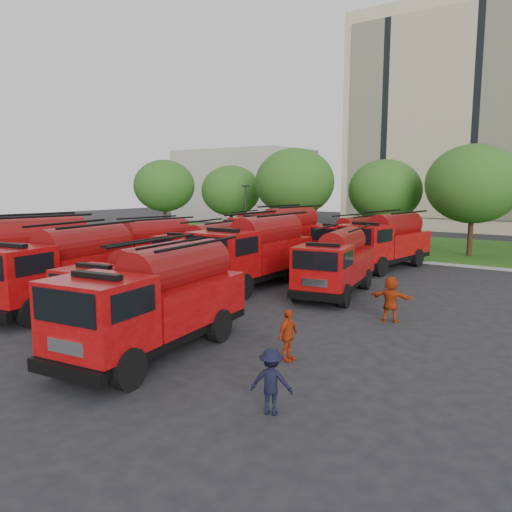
{
  "coord_description": "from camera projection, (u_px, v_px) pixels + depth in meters",
  "views": [
    {
      "loc": [
        13.85,
        -15.24,
        5.24
      ],
      "look_at": [
        0.24,
        4.11,
        1.8
      ],
      "focal_mm": 35.0,
      "sensor_mm": 36.0,
      "label": 1
    }
  ],
  "objects": [
    {
      "name": "ground",
      "position": [
        195.0,
        309.0,
        20.98
      ],
      "size": [
        140.0,
        140.0,
        0.0
      ],
      "primitive_type": "plane",
      "color": "black",
      "rests_on": "ground"
    },
    {
      "name": "lawn",
      "position": [
        403.0,
        246.0,
        42.01
      ],
      "size": [
        70.0,
        16.0,
        0.12
      ],
      "primitive_type": "cube",
      "color": "#174612",
      "rests_on": "ground"
    },
    {
      "name": "curb",
      "position": [
        365.0,
        257.0,
        35.46
      ],
      "size": [
        70.0,
        0.3,
        0.14
      ],
      "primitive_type": "cube",
      "color": "gray",
      "rests_on": "ground"
    },
    {
      "name": "apartment_building",
      "position": [
        489.0,
        119.0,
        56.85
      ],
      "size": [
        30.0,
        14.18,
        25.0
      ],
      "color": "#BAB08A",
      "rests_on": "ground"
    },
    {
      "name": "side_building",
      "position": [
        244.0,
        185.0,
        72.95
      ],
      "size": [
        18.0,
        12.0,
        10.0
      ],
      "primitive_type": "cube",
      "color": "gray",
      "rests_on": "ground"
    },
    {
      "name": "tree_0",
      "position": [
        164.0,
        186.0,
        51.73
      ],
      "size": [
        6.3,
        6.3,
        7.7
      ],
      "color": "#382314",
      "rests_on": "ground"
    },
    {
      "name": "tree_1",
      "position": [
        231.0,
        191.0,
        48.05
      ],
      "size": [
        5.71,
        5.71,
        6.98
      ],
      "color": "#382314",
      "rests_on": "ground"
    },
    {
      "name": "tree_2",
      "position": [
        295.0,
        182.0,
        42.17
      ],
      "size": [
        6.72,
        6.72,
        8.22
      ],
      "color": "#382314",
      "rests_on": "ground"
    },
    {
      "name": "tree_3",
      "position": [
        385.0,
        191.0,
        40.3
      ],
      "size": [
        5.88,
        5.88,
        7.19
      ],
      "color": "#382314",
      "rests_on": "ground"
    },
    {
      "name": "tree_4",
      "position": [
        473.0,
        184.0,
        35.02
      ],
      "size": [
        6.55,
        6.55,
        8.01
      ],
      "color": "#382314",
      "rests_on": "ground"
    },
    {
      "name": "lamp_post_0",
      "position": [
        246.0,
        213.0,
        40.18
      ],
      "size": [
        0.6,
        0.25,
        5.11
      ],
      "color": "black",
      "rests_on": "ground"
    },
    {
      "name": "fire_truck_0",
      "position": [
        8.0,
        257.0,
        23.19
      ],
      "size": [
        4.32,
        8.4,
        3.65
      ],
      "rotation": [
        0.0,
        0.0,
        -0.2
      ],
      "color": "black",
      "rests_on": "ground"
    },
    {
      "name": "fire_truck_1",
      "position": [
        64.0,
        268.0,
        21.04
      ],
      "size": [
        3.68,
        7.81,
        3.42
      ],
      "rotation": [
        0.0,
        0.0,
        0.15
      ],
      "color": "black",
      "rests_on": "ground"
    },
    {
      "name": "fire_truck_2",
      "position": [
        138.0,
        286.0,
        18.53
      ],
      "size": [
        3.07,
        6.69,
        2.93
      ],
      "rotation": [
        0.0,
        0.0,
        0.14
      ],
      "color": "black",
      "rests_on": "ground"
    },
    {
      "name": "fire_truck_3",
      "position": [
        156.0,
        301.0,
        15.37
      ],
      "size": [
        3.43,
        7.49,
        3.29
      ],
      "rotation": [
        0.0,
        0.0,
        0.13
      ],
      "color": "black",
      "rests_on": "ground"
    },
    {
      "name": "fire_truck_4",
      "position": [
        141.0,
        247.0,
        29.26
      ],
      "size": [
        3.47,
        7.17,
        3.13
      ],
      "rotation": [
        0.0,
        0.0,
        -0.17
      ],
      "color": "black",
      "rests_on": "ground"
    },
    {
      "name": "fire_truck_5",
      "position": [
        204.0,
        250.0,
        28.3
      ],
      "size": [
        2.87,
        6.76,
        3.0
      ],
      "rotation": [
        0.0,
        0.0,
        0.09
      ],
      "color": "black",
      "rests_on": "ground"
    },
    {
      "name": "fire_truck_6",
      "position": [
        255.0,
        251.0,
        25.52
      ],
      "size": [
        3.05,
        7.96,
        3.59
      ],
      "rotation": [
        0.0,
        0.0,
        0.02
      ],
      "color": "black",
      "rests_on": "ground"
    },
    {
      "name": "fire_truck_7",
      "position": [
        336.0,
        262.0,
        23.68
      ],
      "size": [
        3.42,
        6.96,
        3.04
      ],
      "rotation": [
        0.0,
        0.0,
        0.18
      ],
      "color": "black",
      "rests_on": "ground"
    },
    {
      "name": "fire_truck_8",
      "position": [
        249.0,
        234.0,
        37.13
      ],
      "size": [
        3.13,
        6.95,
        3.06
      ],
      "rotation": [
        0.0,
        0.0,
        0.12
      ],
      "color": "black",
      "rests_on": "ground"
    },
    {
      "name": "fire_truck_9",
      "position": [
        279.0,
        233.0,
        35.14
      ],
      "size": [
        3.65,
        8.07,
        3.55
      ],
      "rotation": [
        0.0,
        0.0,
        -0.13
      ],
      "color": "black",
      "rests_on": "ground"
    },
    {
      "name": "fire_truck_10",
      "position": [
        350.0,
        239.0,
        34.13
      ],
      "size": [
        3.11,
        6.77,
        2.97
      ],
      "rotation": [
        0.0,
        0.0,
        -0.14
      ],
      "color": "black",
      "rests_on": "ground"
    },
    {
      "name": "fire_truck_11",
      "position": [
        386.0,
        241.0,
        30.96
      ],
      "size": [
        3.63,
        7.76,
        3.4
      ],
      "rotation": [
        0.0,
        0.0,
        -0.15
      ],
      "color": "black",
      "rests_on": "ground"
    },
    {
      "name": "firefighter_0",
      "position": [
        141.0,
        366.0,
        14.45
      ],
      "size": [
        0.77,
        0.69,
        1.74
      ],
      "primitive_type": "imported",
      "rotation": [
        0.0,
        0.0,
        0.45
      ],
      "color": "#A42D0C",
      "rests_on": "ground"
    },
    {
      "name": "firefighter_2",
      "position": [
        288.0,
        361.0,
        14.89
      ],
      "size": [
        0.55,
        0.94,
        1.57
      ],
      "primitive_type": "imported",
      "rotation": [
        0.0,
        0.0,
        1.54
      ],
      "color": "#A42D0C",
      "rests_on": "ground"
    },
    {
      "name": "firefighter_3",
      "position": [
        271.0,
        413.0,
        11.48
      ],
      "size": [
        1.11,
        0.84,
        1.53
      ],
      "primitive_type": "imported",
      "rotation": [
        0.0,
        0.0,
        3.52
      ],
      "color": "black",
      "rests_on": "ground"
    },
    {
      "name": "firefighter_4",
      "position": [
        72.0,
        294.0,
        23.92
      ],
      "size": [
        0.93,
        0.99,
        1.7
      ],
      "primitive_type": "imported",
      "rotation": [
        0.0,
        0.0,
        2.19
      ],
      "color": "black",
      "rests_on": "ground"
    },
    {
      "name": "firefighter_5",
      "position": [
        390.0,
        321.0,
        19.13
      ],
      "size": [
        1.72,
        0.9,
        1.77
      ],
      "primitive_type": "imported",
      "rotation": [
        0.0,
        0.0,
        3.26
      ],
      "color": "#A42D0C",
      "rests_on": "ground"
    }
  ]
}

